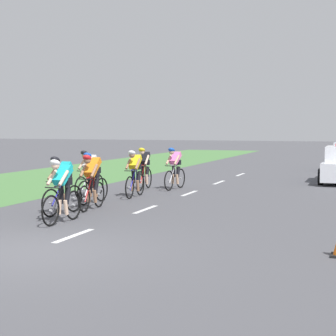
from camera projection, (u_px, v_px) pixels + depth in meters
The scene contains 11 objects.
ground_plane at pixel (30, 252), 10.34m from camera, with size 160.00×160.00×0.00m, color #4C4C51.
grass_verge at pixel (63, 176), 26.01m from camera, with size 7.00×60.00×0.01m, color #4C7F42.
lane_markings_centre at pixel (170, 200), 17.49m from camera, with size 0.14×21.60×0.01m.
cyclist_lead at pixel (62, 190), 13.37m from camera, with size 0.42×1.72×1.56m.
cyclist_second at pixel (62, 184), 14.66m from camera, with size 0.45×1.72×1.56m.
cyclist_third at pixel (91, 181), 15.50m from camera, with size 0.43×1.72×1.56m.
cyclist_fourth at pixel (92, 177), 16.79m from camera, with size 0.44×1.72×1.56m.
cyclist_fifth at pixel (135, 173), 18.27m from camera, with size 0.43×1.72×1.56m.
cyclist_sixth at pixel (89, 173), 18.19m from camera, with size 0.44×1.72×1.56m.
cyclist_seventh at pixel (175, 168), 20.51m from camera, with size 0.45×1.72×1.56m.
cyclist_eighth at pixel (144, 168), 20.45m from camera, with size 0.44×1.72×1.56m.
Camera 1 is at (5.83, -8.74, 2.29)m, focal length 60.55 mm.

